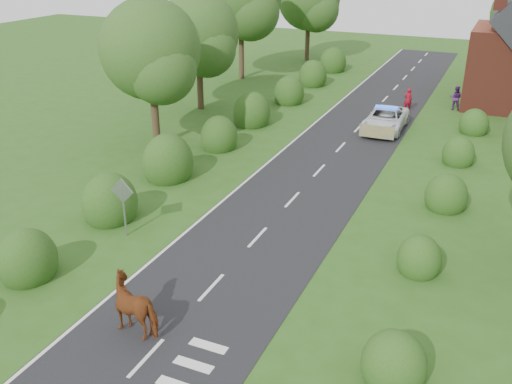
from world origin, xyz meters
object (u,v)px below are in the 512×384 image
at_px(police_van, 385,119).
at_px(pedestrian_red, 408,100).
at_px(pedestrian_purple, 456,98).
at_px(road_sign, 123,199).
at_px(cow, 138,308).

bearing_deg(police_van, pedestrian_red, 83.86).
bearing_deg(police_van, pedestrian_purple, 61.90).
relative_size(road_sign, cow, 1.17).
bearing_deg(pedestrian_purple, cow, 81.35).
bearing_deg(pedestrian_red, road_sign, 49.33).
height_order(cow, pedestrian_purple, pedestrian_purple).
relative_size(cow, pedestrian_red, 1.32).
height_order(cow, pedestrian_red, pedestrian_red).
bearing_deg(cow, police_van, 177.15).
bearing_deg(pedestrian_red, police_van, 60.67).
xyz_separation_m(cow, pedestrian_purple, (6.08, 29.98, 0.09)).
xyz_separation_m(police_van, pedestrian_purple, (3.51, 6.72, 0.15)).
distance_m(police_van, pedestrian_purple, 7.58).
height_order(road_sign, pedestrian_purple, road_sign).
height_order(road_sign, pedestrian_red, road_sign).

